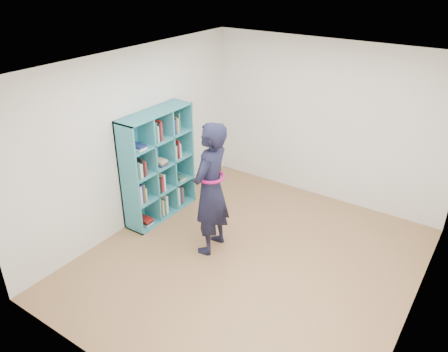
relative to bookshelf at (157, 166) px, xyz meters
The scene contains 9 objects.
floor 2.03m from the bookshelf, ahead, with size 4.50×4.50×0.00m, color #9B7446.
ceiling 2.56m from the bookshelf, ahead, with size 4.50×4.50×0.00m, color white.
wall_left 0.56m from the bookshelf, 123.64° to the right, with size 0.02×4.50×2.60m, color white.
wall_right 3.87m from the bookshelf, ahead, with size 0.02×4.50×2.60m, color white.
wall_back 2.75m from the bookshelf, 47.48° to the left, with size 4.00×0.02×2.60m, color white.
wall_front 3.14m from the bookshelf, 53.77° to the right, with size 4.00×0.02×2.60m, color white.
bookshelf is the anchor object (origin of this frame).
person 1.25m from the bookshelf, 13.41° to the right, with size 0.52×0.72×1.86m.
smartphone 1.11m from the bookshelf, 11.65° to the right, with size 0.04×0.10×0.13m.
Camera 1 is at (2.36, -4.10, 3.68)m, focal length 35.00 mm.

